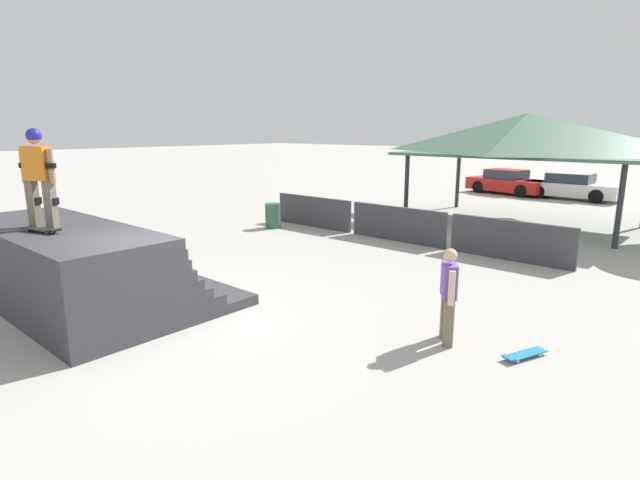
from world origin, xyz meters
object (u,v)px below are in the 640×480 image
Objects in this scene: trash_bin at (273,216)px; parked_car_red at (507,182)px; parked_car_white at (571,187)px; bystander_walking at (448,291)px; skater_on_deck at (38,171)px; skateboard_on_ground at (524,354)px; skateboard_on_deck at (42,229)px.

parked_car_red is (2.44, 14.50, 0.18)m from trash_bin.
bystander_walking is at bearing -78.23° from parked_car_white.
skater_on_deck reaches higher than skateboard_on_ground.
parked_car_white is at bearing 69.03° from trash_bin.
parked_car_red is at bearing -177.83° from parked_car_white.
parked_car_white is (5.57, 14.53, 0.18)m from trash_bin.
trash_bin is (-3.15, 8.43, -1.21)m from skateboard_on_deck.
parked_car_white is (3.13, 0.03, 0.00)m from parked_car_red.
parked_car_white is at bearing -25.70° from bystander_walking.
skater_on_deck is 8.89m from trash_bin.
skater_on_deck is at bearing -42.24° from skateboard_on_ground.
bystander_walking reaches higher than parked_car_white.
skater_on_deck is 2.24× the size of skateboard_on_ground.
parked_car_red is 0.99× the size of parked_car_white.
parked_car_white is at bearing 10.25° from parked_car_red.
skateboard_on_deck is 9.08m from trash_bin.
parked_car_white is (2.92, 22.73, -2.00)m from skater_on_deck.
skater_on_deck reaches higher than trash_bin.
skater_on_deck is 7.48m from bystander_walking.
skateboard_on_deck is at bearing 86.98° from bystander_walking.
parked_car_white is (-4.58, 18.95, 0.54)m from skateboard_on_ground.
bystander_walking is at bearing -61.39° from parked_car_red.
trash_bin is at bearing -89.85° from parked_car_red.
skateboard_on_ground is 19.51m from parked_car_white.
skateboard_on_deck is 22.96m from parked_car_red.
skater_on_deck is 8.78m from skateboard_on_ground.
bystander_walking is at bearing -27.35° from trash_bin.
skateboard_on_deck is 0.98× the size of trash_bin.
skater_on_deck reaches higher than skateboard_on_deck.
skateboard_on_ground is (1.15, 0.23, -0.80)m from bystander_walking.
skater_on_deck is 1.12m from skateboard_on_deck.
parked_car_red reaches higher than trash_bin.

